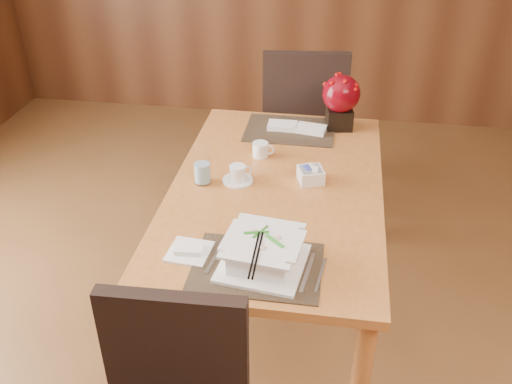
% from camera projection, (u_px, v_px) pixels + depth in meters
% --- Properties ---
extents(dining_table, '(0.90, 1.50, 0.75)m').
position_uv_depth(dining_table, '(276.00, 205.00, 2.50)').
color(dining_table, '#C57636').
rests_on(dining_table, ground).
extents(placemat_near, '(0.45, 0.33, 0.01)m').
position_uv_depth(placemat_near, '(257.00, 267.00, 1.98)').
color(placemat_near, black).
rests_on(placemat_near, dining_table).
extents(placemat_far, '(0.45, 0.33, 0.01)m').
position_uv_depth(placemat_far, '(290.00, 130.00, 2.90)').
color(placemat_far, black).
rests_on(placemat_far, dining_table).
extents(soup_setting, '(0.32, 0.32, 0.12)m').
position_uv_depth(soup_setting, '(263.00, 253.00, 1.96)').
color(soup_setting, white).
rests_on(soup_setting, dining_table).
extents(coffee_cup, '(0.13, 0.13, 0.08)m').
position_uv_depth(coffee_cup, '(238.00, 175.00, 2.46)').
color(coffee_cup, white).
rests_on(coffee_cup, dining_table).
extents(water_glass, '(0.10, 0.10, 0.17)m').
position_uv_depth(water_glass, '(202.00, 165.00, 2.42)').
color(water_glass, white).
rests_on(water_glass, dining_table).
extents(creamer_jug, '(0.10, 0.10, 0.07)m').
position_uv_depth(creamer_jug, '(260.00, 150.00, 2.66)').
color(creamer_jug, white).
rests_on(creamer_jug, dining_table).
extents(sugar_caddy, '(0.13, 0.13, 0.06)m').
position_uv_depth(sugar_caddy, '(311.00, 175.00, 2.46)').
color(sugar_caddy, white).
rests_on(sugar_caddy, dining_table).
extents(berry_decor, '(0.19, 0.19, 0.28)m').
position_uv_depth(berry_decor, '(341.00, 99.00, 2.85)').
color(berry_decor, black).
rests_on(berry_decor, dining_table).
extents(napkins_far, '(0.31, 0.14, 0.03)m').
position_uv_depth(napkins_far, '(299.00, 128.00, 2.89)').
color(napkins_far, white).
rests_on(napkins_far, dining_table).
extents(bread_plate, '(0.16, 0.16, 0.01)m').
position_uv_depth(bread_plate, '(189.00, 252.00, 2.05)').
color(bread_plate, white).
rests_on(bread_plate, dining_table).
extents(far_chair, '(0.54, 0.54, 1.05)m').
position_uv_depth(far_chair, '(303.00, 121.00, 3.36)').
color(far_chair, black).
rests_on(far_chair, ground).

